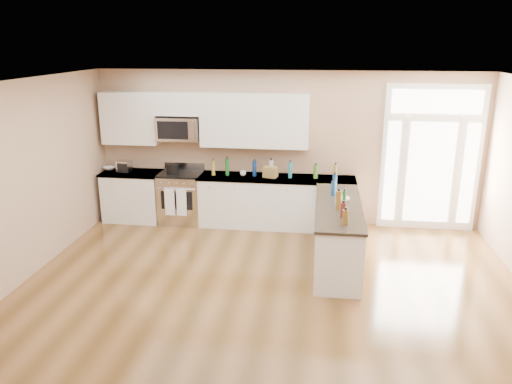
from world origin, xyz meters
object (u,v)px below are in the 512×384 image
at_px(peninsula_cabinet, 337,236).
at_px(kitchen_range, 182,197).
at_px(stockpot, 173,168).
at_px(toaster_oven, 124,166).

xyz_separation_m(peninsula_cabinet, kitchen_range, (-2.85, 1.45, 0.04)).
bearing_deg(peninsula_cabinet, stockpot, 154.23).
xyz_separation_m(peninsula_cabinet, toaster_oven, (-3.92, 1.42, 0.61)).
relative_size(kitchen_range, stockpot, 4.65).
relative_size(peninsula_cabinet, stockpot, 10.00).
bearing_deg(stockpot, kitchen_range, 0.38).
bearing_deg(peninsula_cabinet, toaster_oven, 160.09).
bearing_deg(kitchen_range, stockpot, -179.62).
bearing_deg(toaster_oven, kitchen_range, 10.79).
bearing_deg(kitchen_range, toaster_oven, -178.40).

